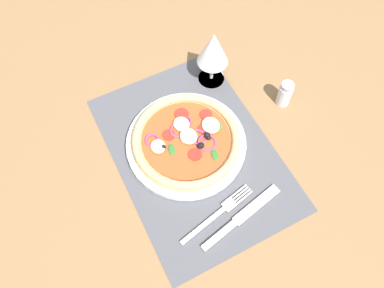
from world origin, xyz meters
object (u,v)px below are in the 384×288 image
fork (220,212)px  knife (242,217)px  plate (186,144)px  pepper_shaker (285,94)px  wine_glass (213,50)px  pizza (186,139)px

fork → knife: (2.89, 3.37, 0.03)cm
plate → pepper_shaker: 25.55cm
pepper_shaker → wine_glass: bearing=-140.0°
wine_glass → pepper_shaker: wine_glass is taller
knife → pepper_shaker: 30.47cm
pizza → pepper_shaker: size_ratio=3.50×
wine_glass → fork: bearing=-25.5°
fork → pepper_shaker: 31.42cm
fork → pepper_shaker: (-17.04, 26.27, 2.63)cm
pizza → knife: bearing=7.2°
plate → pizza: size_ratio=1.12×
pizza → wine_glass: bearing=135.2°
fork → knife: knife is taller
plate → pizza: (-0.05, 0.08, 1.83)cm
fork → wine_glass: 35.41cm
wine_glass → knife: bearing=-18.6°
pizza → fork: (16.88, -0.89, -2.33)cm
fork → knife: 4.44cm
pizza → fork: 17.07cm
fork → pizza: bearing=74.8°
plate → fork: 16.86cm
fork → pepper_shaker: size_ratio=2.67×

